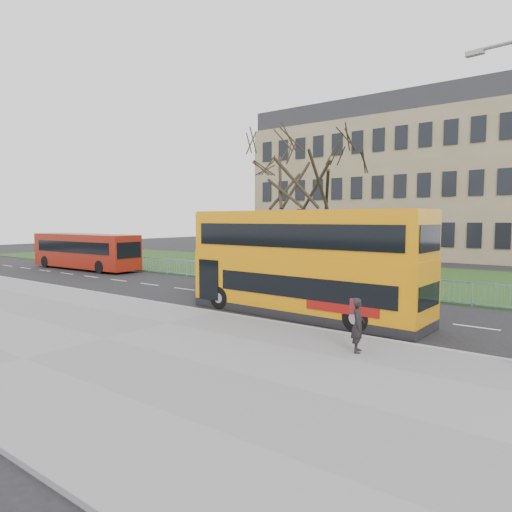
{
  "coord_description": "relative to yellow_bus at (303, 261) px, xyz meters",
  "views": [
    {
      "loc": [
        12.39,
        -15.27,
        3.91
      ],
      "look_at": [
        0.14,
        1.0,
        2.25
      ],
      "focal_mm": 32.0,
      "sensor_mm": 36.0,
      "label": 1
    }
  ],
  "objects": [
    {
      "name": "ground",
      "position": [
        -2.96,
        -0.39,
        -2.25
      ],
      "size": [
        120.0,
        120.0,
        0.0
      ],
      "primitive_type": "plane",
      "color": "black",
      "rests_on": "ground"
    },
    {
      "name": "pavement",
      "position": [
        -2.96,
        -7.14,
        -2.19
      ],
      "size": [
        80.0,
        10.5,
        0.12
      ],
      "primitive_type": "cube",
      "color": "slate",
      "rests_on": "ground"
    },
    {
      "name": "kerb",
      "position": [
        -2.96,
        -1.94,
        -2.18
      ],
      "size": [
        80.0,
        0.2,
        0.14
      ],
      "primitive_type": "cube",
      "color": "gray",
      "rests_on": "ground"
    },
    {
      "name": "grass_verge",
      "position": [
        -2.96,
        13.91,
        -2.21
      ],
      "size": [
        80.0,
        15.4,
        0.08
      ],
      "primitive_type": "cube",
      "color": "#1C3714",
      "rests_on": "ground"
    },
    {
      "name": "guard_railing",
      "position": [
        -2.96,
        6.21,
        -1.7
      ],
      "size": [
        40.0,
        0.12,
        1.1
      ],
      "primitive_type": null,
      "color": "#6BA0BE",
      "rests_on": "ground"
    },
    {
      "name": "bare_tree",
      "position": [
        -5.96,
        9.61,
        3.16
      ],
      "size": [
        7.45,
        7.45,
        10.64
      ],
      "primitive_type": null,
      "color": "black",
      "rests_on": "grass_verge"
    },
    {
      "name": "civic_building",
      "position": [
        -7.96,
        34.61,
        4.75
      ],
      "size": [
        30.0,
        15.0,
        14.0
      ],
      "primitive_type": "cube",
      "color": "#807251",
      "rests_on": "ground"
    },
    {
      "name": "yellow_bus",
      "position": [
        0.0,
        0.0,
        0.0
      ],
      "size": [
        10.07,
        2.75,
        4.19
      ],
      "rotation": [
        0.0,
        0.0,
        -0.04
      ],
      "color": "orange",
      "rests_on": "ground"
    },
    {
      "name": "red_bus",
      "position": [
        -22.35,
        4.51,
        -0.79
      ],
      "size": [
        10.45,
        2.69,
        2.74
      ],
      "rotation": [
        0.0,
        0.0,
        0.03
      ],
      "color": "maroon",
      "rests_on": "ground"
    },
    {
      "name": "pedestrian",
      "position": [
        4.07,
        -3.73,
        -1.35
      ],
      "size": [
        0.56,
        0.67,
        1.56
      ],
      "primitive_type": "imported",
      "rotation": [
        0.0,
        0.0,
        1.95
      ],
      "color": "black",
      "rests_on": "pavement"
    }
  ]
}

